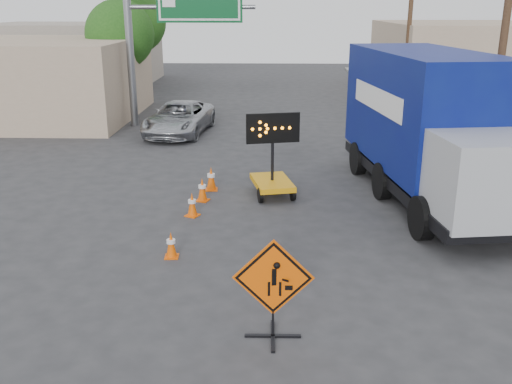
{
  "coord_description": "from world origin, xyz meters",
  "views": [
    {
      "loc": [
        0.43,
        -9.76,
        5.68
      ],
      "look_at": [
        0.03,
        2.62,
        1.61
      ],
      "focal_mm": 40.0,
      "sensor_mm": 36.0,
      "label": 1
    }
  ],
  "objects_px": {
    "pickup_truck": "(179,118)",
    "box_truck": "(430,135)",
    "construction_sign": "(273,287)",
    "arrow_board": "(272,177)"
  },
  "relations": [
    {
      "from": "pickup_truck",
      "to": "box_truck",
      "type": "xyz_separation_m",
      "value": [
        9.05,
        -8.96,
        1.26
      ]
    },
    {
      "from": "construction_sign",
      "to": "arrow_board",
      "type": "xyz_separation_m",
      "value": [
        -0.06,
        8.07,
        -0.41
      ]
    },
    {
      "from": "arrow_board",
      "to": "pickup_truck",
      "type": "bearing_deg",
      "value": 103.36
    },
    {
      "from": "arrow_board",
      "to": "pickup_truck",
      "type": "height_order",
      "value": "arrow_board"
    },
    {
      "from": "construction_sign",
      "to": "box_truck",
      "type": "bearing_deg",
      "value": 58.91
    },
    {
      "from": "construction_sign",
      "to": "box_truck",
      "type": "relative_size",
      "value": 0.2
    },
    {
      "from": "arrow_board",
      "to": "box_truck",
      "type": "xyz_separation_m",
      "value": [
        4.7,
        -0.11,
        1.4
      ]
    },
    {
      "from": "arrow_board",
      "to": "box_truck",
      "type": "distance_m",
      "value": 4.91
    },
    {
      "from": "construction_sign",
      "to": "pickup_truck",
      "type": "distance_m",
      "value": 17.49
    },
    {
      "from": "arrow_board",
      "to": "box_truck",
      "type": "relative_size",
      "value": 0.27
    }
  ]
}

